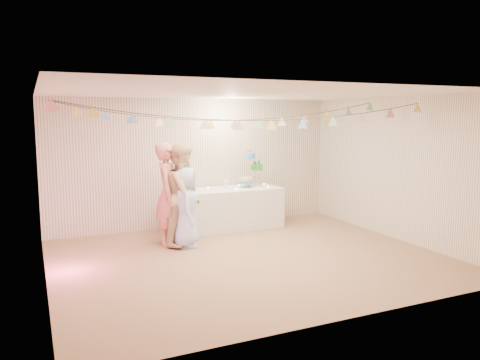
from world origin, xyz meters
name	(u,v)px	position (x,y,z in m)	size (l,w,h in m)	color
floor	(249,258)	(0.00, 0.00, 0.00)	(6.00, 6.00, 0.00)	#866348
ceiling	(250,93)	(0.00, 0.00, 2.60)	(6.00, 6.00, 0.00)	silver
back_wall	(197,163)	(0.00, 2.50, 1.30)	(6.00, 6.00, 0.00)	silver
front_wall	(349,205)	(0.00, -2.50, 1.30)	(6.00, 6.00, 0.00)	silver
left_wall	(41,190)	(-3.00, 0.00, 1.30)	(5.00, 5.00, 0.00)	silver
right_wall	(398,169)	(3.00, 0.00, 1.30)	(5.00, 5.00, 0.00)	silver
table	(228,208)	(0.47, 2.02, 0.40)	(2.16, 0.86, 0.81)	silver
cake_stand	(251,172)	(1.02, 2.07, 1.11)	(0.64, 0.38, 0.72)	silver
cake_bottom	(246,186)	(0.87, 2.01, 0.84)	(0.31, 0.31, 0.15)	#2A90C4
cake_middle	(257,171)	(1.20, 2.16, 1.11)	(0.27, 0.27, 0.22)	#1D8425
cake_top_tier	(249,159)	(0.96, 2.04, 1.38)	(0.25, 0.25, 0.19)	#3D87C1
platter	(207,193)	(0.02, 1.97, 0.76)	(0.36, 0.36, 0.02)	white
posy	(225,187)	(0.45, 2.07, 0.84)	(0.15, 0.15, 0.17)	white
person_adult_a	(168,194)	(-0.94, 1.33, 0.91)	(0.66, 0.43, 1.81)	#C97169
person_adult_b	(184,195)	(-0.70, 1.21, 0.89)	(0.87, 0.67, 1.78)	#DABA86
person_child	(186,207)	(-0.71, 1.06, 0.69)	(0.67, 0.44, 1.38)	#B0C4F9
bunting_back	(223,110)	(0.00, 1.10, 2.35)	(5.60, 1.10, 0.40)	pink
bunting_front	(255,112)	(0.00, -0.20, 2.32)	(5.60, 0.90, 0.36)	#72A5E5
tealight_0	(192,192)	(-0.33, 1.87, 0.82)	(0.04, 0.04, 0.03)	#FFD88C
tealight_1	(208,188)	(0.12, 2.20, 0.82)	(0.04, 0.04, 0.03)	#FFD88C
tealight_2	(236,189)	(0.57, 1.80, 0.82)	(0.04, 0.04, 0.03)	#FFD88C
tealight_3	(239,185)	(0.82, 2.24, 0.82)	(0.04, 0.04, 0.03)	#FFD88C
tealight_4	(268,187)	(1.29, 1.84, 0.82)	(0.04, 0.04, 0.03)	#FFD88C
tealight_5	(264,184)	(1.37, 2.17, 0.82)	(0.04, 0.04, 0.03)	#FFD88C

